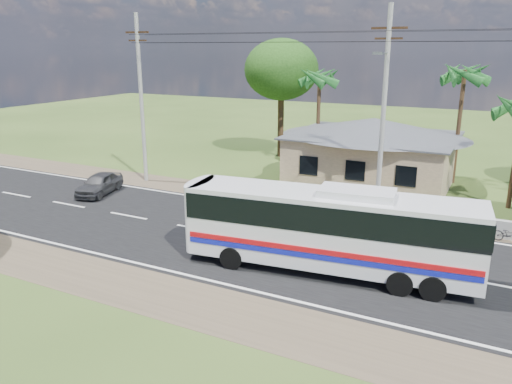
# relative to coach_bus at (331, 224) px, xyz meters

# --- Properties ---
(ground) EXTENTS (120.00, 120.00, 0.00)m
(ground) POSITION_rel_coach_bus_xyz_m (-3.07, 1.75, -2.07)
(ground) COLOR #2C4418
(ground) RESTS_ON ground
(road) EXTENTS (120.00, 16.00, 0.03)m
(road) POSITION_rel_coach_bus_xyz_m (-3.07, 1.75, -2.06)
(road) COLOR black
(road) RESTS_ON ground
(house) EXTENTS (12.40, 10.00, 5.00)m
(house) POSITION_rel_coach_bus_xyz_m (-2.07, 14.74, 0.58)
(house) COLOR tan
(house) RESTS_ON ground
(utility_poles) EXTENTS (32.80, 2.22, 11.00)m
(utility_poles) POSITION_rel_coach_bus_xyz_m (-0.40, 8.23, 3.70)
(utility_poles) COLOR #9E9E99
(utility_poles) RESTS_ON ground
(palm_mid) EXTENTS (2.80, 2.80, 8.20)m
(palm_mid) POSITION_rel_coach_bus_xyz_m (2.93, 17.25, 5.09)
(palm_mid) COLOR #47301E
(palm_mid) RESTS_ON ground
(palm_far) EXTENTS (2.80, 2.80, 7.70)m
(palm_far) POSITION_rel_coach_bus_xyz_m (-7.07, 17.75, 4.61)
(palm_far) COLOR #47301E
(palm_far) RESTS_ON ground
(tree_behind_house) EXTENTS (6.00, 6.00, 9.61)m
(tree_behind_house) POSITION_rel_coach_bus_xyz_m (-11.07, 19.75, 5.05)
(tree_behind_house) COLOR #47301E
(tree_behind_house) RESTS_ON ground
(coach_bus) EXTENTS (11.85, 3.82, 3.62)m
(coach_bus) POSITION_rel_coach_bus_xyz_m (0.00, 0.00, 0.00)
(coach_bus) COLOR silver
(coach_bus) RESTS_ON ground
(motorcycle) EXTENTS (1.61, 0.79, 0.81)m
(motorcycle) POSITION_rel_coach_bus_xyz_m (6.57, 6.84, -1.66)
(motorcycle) COLOR black
(motorcycle) RESTS_ON ground
(person) EXTENTS (0.71, 0.50, 1.86)m
(person) POSITION_rel_coach_bus_xyz_m (4.09, 5.72, -1.14)
(person) COLOR navy
(person) RESTS_ON ground
(small_car) EXTENTS (2.45, 4.17, 1.33)m
(small_car) POSITION_rel_coach_bus_xyz_m (-16.54, 4.30, -1.40)
(small_car) COLOR #2A2A2D
(small_car) RESTS_ON ground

